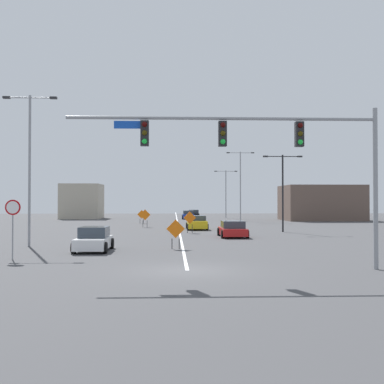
{
  "coord_description": "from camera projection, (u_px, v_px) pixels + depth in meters",
  "views": [
    {
      "loc": [
        -0.58,
        -19.62,
        2.88
      ],
      "look_at": [
        1.3,
        27.74,
        3.78
      ],
      "focal_mm": 44.25,
      "sensor_mm": 36.0,
      "label": 1
    }
  ],
  "objects": [
    {
      "name": "ground",
      "position": [
        187.0,
        270.0,
        19.57
      ],
      "size": [
        178.3,
        178.3,
        0.0
      ],
      "primitive_type": "plane",
      "color": "#444447"
    },
    {
      "name": "road_centre_stripe",
      "position": [
        177.0,
        221.0,
        69.05
      ],
      "size": [
        0.16,
        99.06,
        0.01
      ],
      "color": "white",
      "rests_on": "ground"
    },
    {
      "name": "traffic_signal_assembly",
      "position": [
        265.0,
        145.0,
        19.78
      ],
      "size": [
        13.06,
        0.44,
        6.82
      ],
      "color": "gray",
      "rests_on": "ground"
    },
    {
      "name": "stop_sign",
      "position": [
        13.0,
        217.0,
        23.23
      ],
      "size": [
        0.76,
        0.07,
        2.95
      ],
      "color": "gray",
      "rests_on": "ground"
    },
    {
      "name": "street_lamp_mid_right",
      "position": [
        283.0,
        185.0,
        43.92
      ],
      "size": [
        3.67,
        0.24,
        7.18
      ],
      "color": "black",
      "rests_on": "ground"
    },
    {
      "name": "street_lamp_near_left",
      "position": [
        30.0,
        159.0,
        29.96
      ],
      "size": [
        3.39,
        0.24,
        9.6
      ],
      "color": "gray",
      "rests_on": "ground"
    },
    {
      "name": "street_lamp_near_right",
      "position": [
        226.0,
        190.0,
        79.73
      ],
      "size": [
        3.87,
        0.24,
        8.05
      ],
      "color": "gray",
      "rests_on": "ground"
    },
    {
      "name": "street_lamp_far_left",
      "position": [
        240.0,
        181.0,
        67.89
      ],
      "size": [
        4.0,
        0.24,
        9.97
      ],
      "color": "gray",
      "rests_on": "ground"
    },
    {
      "name": "construction_sign_left_shoulder",
      "position": [
        190.0,
        219.0,
        42.45
      ],
      "size": [
        1.12,
        0.28,
        1.94
      ],
      "color": "orange",
      "rests_on": "ground"
    },
    {
      "name": "construction_sign_median_far",
      "position": [
        145.0,
        216.0,
        51.86
      ],
      "size": [
        1.19,
        0.1,
        1.96
      ],
      "color": "orange",
      "rests_on": "ground"
    },
    {
      "name": "construction_sign_left_lane",
      "position": [
        142.0,
        215.0,
        60.47
      ],
      "size": [
        1.12,
        0.08,
        1.72
      ],
      "color": "orange",
      "rests_on": "ground"
    },
    {
      "name": "construction_sign_right_lane",
      "position": [
        176.0,
        230.0,
        28.44
      ],
      "size": [
        1.12,
        0.11,
        1.76
      ],
      "color": "orange",
      "rests_on": "ground"
    },
    {
      "name": "car_white_approaching",
      "position": [
        94.0,
        240.0,
        27.22
      ],
      "size": [
        1.94,
        3.87,
        1.39
      ],
      "color": "white",
      "rests_on": "ground"
    },
    {
      "name": "car_yellow_passing",
      "position": [
        197.0,
        223.0,
        47.74
      ],
      "size": [
        2.13,
        4.32,
        1.41
      ],
      "color": "gold",
      "rests_on": "ground"
    },
    {
      "name": "car_blue_distant",
      "position": [
        188.0,
        215.0,
        75.21
      ],
      "size": [
        2.06,
        3.93,
        1.37
      ],
      "color": "#1E389E",
      "rests_on": "ground"
    },
    {
      "name": "car_red_near",
      "position": [
        233.0,
        229.0,
        37.73
      ],
      "size": [
        2.14,
        4.26,
        1.3
      ],
      "color": "red",
      "rests_on": "ground"
    },
    {
      "name": "car_black_far",
      "position": [
        194.0,
        214.0,
        78.9
      ],
      "size": [
        2.11,
        4.38,
        1.42
      ],
      "color": "black",
      "rests_on": "ground"
    },
    {
      "name": "roadside_building_west",
      "position": [
        82.0,
        201.0,
        77.5
      ],
      "size": [
        6.26,
        6.8,
        5.64
      ],
      "color": "#B2A893",
      "rests_on": "ground"
    },
    {
      "name": "roadside_building_east",
      "position": [
        321.0,
        203.0,
        70.52
      ],
      "size": [
        11.26,
        8.33,
        5.19
      ],
      "color": "brown",
      "rests_on": "ground"
    }
  ]
}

